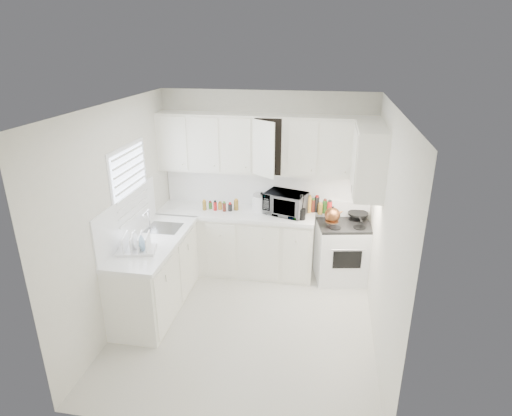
% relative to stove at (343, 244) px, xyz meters
% --- Properties ---
extents(floor, '(3.20, 3.20, 0.00)m').
position_rel_stove_xyz_m(floor, '(-1.14, -1.30, -0.55)').
color(floor, silver).
rests_on(floor, ground).
extents(ceiling, '(3.20, 3.20, 0.00)m').
position_rel_stove_xyz_m(ceiling, '(-1.14, -1.30, 2.05)').
color(ceiling, white).
rests_on(ceiling, ground).
extents(wall_back, '(3.00, 0.00, 3.00)m').
position_rel_stove_xyz_m(wall_back, '(-1.14, 0.30, 0.75)').
color(wall_back, white).
rests_on(wall_back, ground).
extents(wall_front, '(3.00, 0.00, 3.00)m').
position_rel_stove_xyz_m(wall_front, '(-1.14, -2.90, 0.75)').
color(wall_front, white).
rests_on(wall_front, ground).
extents(wall_left, '(0.00, 3.20, 3.20)m').
position_rel_stove_xyz_m(wall_left, '(-2.64, -1.30, 0.75)').
color(wall_left, white).
rests_on(wall_left, ground).
extents(wall_right, '(0.00, 3.20, 3.20)m').
position_rel_stove_xyz_m(wall_right, '(0.36, -1.30, 0.75)').
color(wall_right, white).
rests_on(wall_right, ground).
extents(window_blinds, '(0.06, 0.96, 1.06)m').
position_rel_stove_xyz_m(window_blinds, '(-2.62, -0.95, 1.00)').
color(window_blinds, white).
rests_on(window_blinds, wall_left).
extents(lower_cabinets_back, '(2.22, 0.60, 0.90)m').
position_rel_stove_xyz_m(lower_cabinets_back, '(-1.53, -0.00, -0.10)').
color(lower_cabinets_back, white).
rests_on(lower_cabinets_back, floor).
extents(lower_cabinets_left, '(0.60, 1.60, 0.90)m').
position_rel_stove_xyz_m(lower_cabinets_left, '(-2.34, -1.10, -0.10)').
color(lower_cabinets_left, white).
rests_on(lower_cabinets_left, floor).
extents(countertop_back, '(2.24, 0.64, 0.05)m').
position_rel_stove_xyz_m(countertop_back, '(-1.53, -0.01, 0.37)').
color(countertop_back, white).
rests_on(countertop_back, lower_cabinets_back).
extents(countertop_left, '(0.64, 1.62, 0.05)m').
position_rel_stove_xyz_m(countertop_left, '(-2.33, -1.10, 0.37)').
color(countertop_left, white).
rests_on(countertop_left, lower_cabinets_left).
extents(backsplash_back, '(2.98, 0.02, 0.55)m').
position_rel_stove_xyz_m(backsplash_back, '(-1.14, 0.29, 0.67)').
color(backsplash_back, white).
rests_on(backsplash_back, wall_back).
extents(backsplash_left, '(0.02, 1.60, 0.55)m').
position_rel_stove_xyz_m(backsplash_left, '(-2.63, -1.10, 0.67)').
color(backsplash_left, white).
rests_on(backsplash_left, wall_left).
extents(upper_cabinets_back, '(3.00, 0.33, 0.80)m').
position_rel_stove_xyz_m(upper_cabinets_back, '(-1.14, 0.13, 0.95)').
color(upper_cabinets_back, white).
rests_on(upper_cabinets_back, wall_back).
extents(upper_cabinets_right, '(0.33, 0.90, 0.80)m').
position_rel_stove_xyz_m(upper_cabinets_right, '(0.20, -0.48, 0.95)').
color(upper_cabinets_right, white).
rests_on(upper_cabinets_right, wall_right).
extents(sink, '(0.42, 0.38, 0.30)m').
position_rel_stove_xyz_m(sink, '(-2.33, -0.75, 0.52)').
color(sink, gray).
rests_on(sink, countertop_left).
extents(stove, '(0.81, 0.71, 1.10)m').
position_rel_stove_xyz_m(stove, '(0.00, 0.00, 0.00)').
color(stove, white).
rests_on(stove, floor).
extents(tea_kettle, '(0.27, 0.23, 0.24)m').
position_rel_stove_xyz_m(tea_kettle, '(-0.18, -0.16, 0.51)').
color(tea_kettle, brown).
rests_on(tea_kettle, stove).
extents(frying_pan, '(0.33, 0.51, 0.04)m').
position_rel_stove_xyz_m(frying_pan, '(0.18, 0.16, 0.42)').
color(frying_pan, black).
rests_on(frying_pan, stove).
extents(microwave, '(0.62, 0.46, 0.38)m').
position_rel_stove_xyz_m(microwave, '(-0.83, 0.02, 0.59)').
color(microwave, gray).
rests_on(microwave, countertop_back).
extents(rice_cooker, '(0.28, 0.28, 0.27)m').
position_rel_stove_xyz_m(rice_cooker, '(-1.18, 0.09, 0.53)').
color(rice_cooker, white).
rests_on(rice_cooker, countertop_back).
extents(paper_towel, '(0.12, 0.12, 0.27)m').
position_rel_stove_xyz_m(paper_towel, '(-1.06, 0.19, 0.53)').
color(paper_towel, white).
rests_on(paper_towel, countertop_back).
extents(utensil_crock, '(0.15, 0.15, 0.36)m').
position_rel_stove_xyz_m(utensil_crock, '(-0.59, -0.15, 0.58)').
color(utensil_crock, black).
rests_on(utensil_crock, countertop_back).
extents(dish_rack, '(0.49, 0.41, 0.23)m').
position_rel_stove_xyz_m(dish_rack, '(-2.40, -1.42, 0.51)').
color(dish_rack, white).
rests_on(dish_rack, countertop_left).
extents(spice_left_0, '(0.06, 0.06, 0.13)m').
position_rel_stove_xyz_m(spice_left_0, '(-1.99, 0.12, 0.46)').
color(spice_left_0, olive).
rests_on(spice_left_0, countertop_back).
extents(spice_left_1, '(0.06, 0.06, 0.13)m').
position_rel_stove_xyz_m(spice_left_1, '(-1.91, 0.03, 0.46)').
color(spice_left_1, '#327125').
rests_on(spice_left_1, countertop_back).
extents(spice_left_2, '(0.06, 0.06, 0.13)m').
position_rel_stove_xyz_m(spice_left_2, '(-1.84, 0.12, 0.46)').
color(spice_left_2, red).
rests_on(spice_left_2, countertop_back).
extents(spice_left_3, '(0.06, 0.06, 0.13)m').
position_rel_stove_xyz_m(spice_left_3, '(-1.76, 0.03, 0.46)').
color(spice_left_3, gold).
rests_on(spice_left_3, countertop_back).
extents(spice_left_4, '(0.06, 0.06, 0.13)m').
position_rel_stove_xyz_m(spice_left_4, '(-1.69, 0.12, 0.46)').
color(spice_left_4, maroon).
rests_on(spice_left_4, countertop_back).
extents(spice_left_5, '(0.06, 0.06, 0.13)m').
position_rel_stove_xyz_m(spice_left_5, '(-1.61, 0.03, 0.46)').
color(spice_left_5, black).
rests_on(spice_left_5, countertop_back).
extents(spice_left_6, '(0.06, 0.06, 0.13)m').
position_rel_stove_xyz_m(spice_left_6, '(-1.54, 0.12, 0.46)').
color(spice_left_6, olive).
rests_on(spice_left_6, countertop_back).
extents(sauce_right_0, '(0.06, 0.06, 0.19)m').
position_rel_stove_xyz_m(sauce_right_0, '(-0.56, 0.16, 0.49)').
color(sauce_right_0, red).
rests_on(sauce_right_0, countertop_back).
extents(sauce_right_1, '(0.06, 0.06, 0.19)m').
position_rel_stove_xyz_m(sauce_right_1, '(-0.50, 0.10, 0.49)').
color(sauce_right_1, gold).
rests_on(sauce_right_1, countertop_back).
extents(sauce_right_2, '(0.06, 0.06, 0.19)m').
position_rel_stove_xyz_m(sauce_right_2, '(-0.45, 0.16, 0.49)').
color(sauce_right_2, maroon).
rests_on(sauce_right_2, countertop_back).
extents(sauce_right_3, '(0.06, 0.06, 0.19)m').
position_rel_stove_xyz_m(sauce_right_3, '(-0.39, 0.10, 0.49)').
color(sauce_right_3, black).
rests_on(sauce_right_3, countertop_back).
extents(sauce_right_4, '(0.06, 0.06, 0.19)m').
position_rel_stove_xyz_m(sauce_right_4, '(-0.34, 0.16, 0.49)').
color(sauce_right_4, olive).
rests_on(sauce_right_4, countertop_back).
extents(sauce_right_5, '(0.06, 0.06, 0.19)m').
position_rel_stove_xyz_m(sauce_right_5, '(-0.28, 0.10, 0.49)').
color(sauce_right_5, '#327125').
rests_on(sauce_right_5, countertop_back).
extents(sauce_right_6, '(0.06, 0.06, 0.19)m').
position_rel_stove_xyz_m(sauce_right_6, '(-0.23, 0.16, 0.49)').
color(sauce_right_6, red).
rests_on(sauce_right_6, countertop_back).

